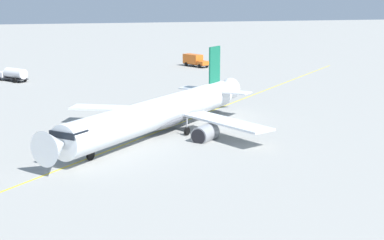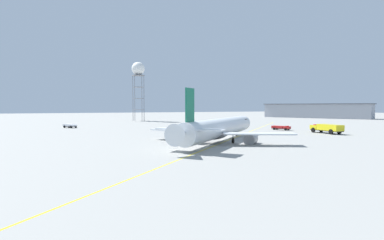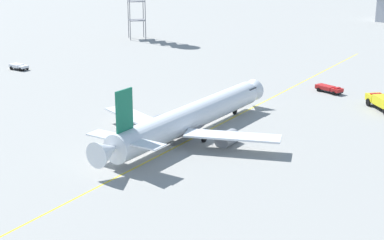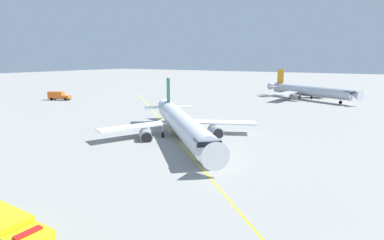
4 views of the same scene
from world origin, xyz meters
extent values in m
plane|color=gray|center=(0.00, 0.00, 0.00)|extent=(600.00, 600.00, 0.00)
cylinder|color=silver|center=(3.97, -3.44, 2.92)|extent=(27.92, 28.32, 4.00)
cone|color=silver|center=(17.34, -17.05, 2.92)|extent=(4.82, 4.81, 3.80)
cone|color=silver|center=(-9.62, 10.39, 3.22)|extent=(5.23, 5.24, 3.40)
cube|color=black|center=(15.80, -15.48, 3.82)|extent=(4.11, 4.10, 0.70)
ellipsoid|color=slate|center=(2.71, -2.16, 1.82)|extent=(11.59, 11.71, 2.20)
cube|color=#146B4C|center=(-7.06, 7.79, 7.69)|extent=(2.41, 2.45, 5.53)
cube|color=silver|center=(-4.71, 10.10, 3.72)|extent=(5.37, 5.34, 0.20)
cube|color=silver|center=(-9.41, 5.48, 3.72)|extent=(5.37, 5.34, 0.20)
cube|color=silver|center=(8.29, 4.72, 2.22)|extent=(13.85, 8.65, 0.28)
cube|color=silver|center=(-4.26, -7.62, 2.22)|extent=(8.84, 13.81, 0.28)
cylinder|color=gray|center=(8.29, 1.81, 0.83)|extent=(4.14, 4.15, 2.28)
cylinder|color=black|center=(9.58, 0.50, 0.83)|extent=(1.49, 1.47, 1.94)
cylinder|color=gray|center=(-1.36, -7.66, 0.83)|extent=(4.14, 4.15, 2.28)
cylinder|color=black|center=(-0.07, -8.98, 0.83)|extent=(1.49, 1.47, 1.94)
cylinder|color=#9EA0A5|center=(13.49, -13.13, 1.39)|extent=(0.20, 0.20, 1.67)
cylinder|color=black|center=(13.49, -13.13, 0.55)|extent=(0.98, 0.99, 1.10)
cylinder|color=#9EA0A5|center=(5.14, 0.22, 1.39)|extent=(0.20, 0.20, 1.67)
cylinder|color=black|center=(5.14, 0.22, 0.55)|extent=(0.98, 0.99, 1.10)
cylinder|color=#9EA0A5|center=(0.29, -4.54, 1.39)|extent=(0.20, 0.20, 1.67)
cylinder|color=black|center=(0.29, -4.54, 0.55)|extent=(0.98, 0.99, 1.10)
cube|color=#232326|center=(-51.02, -23.94, 0.65)|extent=(7.74, 6.88, 0.20)
cube|color=silver|center=(-53.25, -25.74, 1.30)|extent=(3.54, 3.58, 1.10)
cube|color=black|center=(-54.10, -26.43, 1.47)|extent=(1.47, 1.79, 0.62)
cylinder|color=silver|center=(-50.01, -23.12, 1.81)|extent=(5.63, 5.13, 2.12)
cylinder|color=black|center=(-54.07, -24.69, 0.55)|extent=(1.03, 0.91, 1.10)
cylinder|color=black|center=(-48.16, -23.34, 0.55)|extent=(1.03, 0.91, 1.10)
cylinder|color=black|center=(-49.84, -21.26, 0.55)|extent=(1.03, 0.91, 1.10)
cube|color=#232326|center=(-64.63, 20.85, 0.60)|extent=(8.11, 5.21, 0.20)
cube|color=orange|center=(-62.10, 22.01, 1.20)|extent=(3.19, 3.23, 1.00)
cube|color=black|center=(-61.10, 22.47, 1.35)|extent=(0.93, 1.91, 0.56)
cube|color=orange|center=(-65.81, 20.31, 1.90)|extent=(5.91, 4.47, 2.40)
cylinder|color=black|center=(-62.61, 23.13, 0.50)|extent=(1.03, 0.67, 1.00)
cylinder|color=black|center=(-61.59, 20.89, 0.50)|extent=(1.03, 0.67, 1.00)
cylinder|color=black|center=(-67.46, 20.91, 0.50)|extent=(1.03, 0.67, 1.00)
cylinder|color=black|center=(-66.44, 18.67, 0.50)|extent=(1.03, 0.67, 1.00)
cube|color=yellow|center=(1.97, -2.90, 0.00)|extent=(120.63, 117.22, 0.01)
camera|label=1|loc=(75.39, -18.07, 18.15)|focal=53.03mm
camera|label=2|loc=(-53.23, 26.28, 7.51)|focal=28.50mm
camera|label=3|loc=(-79.98, 14.59, 28.41)|focal=54.97mm
camera|label=4|loc=(35.15, -51.59, 14.87)|focal=29.41mm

